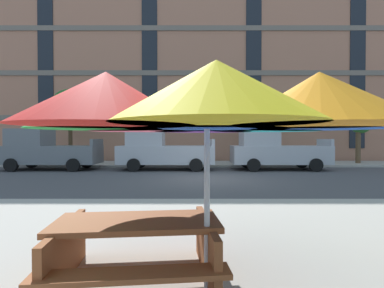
{
  "coord_description": "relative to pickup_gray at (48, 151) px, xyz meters",
  "views": [
    {
      "loc": [
        -0.69,
        -11.98,
        1.67
      ],
      "look_at": [
        -0.76,
        3.2,
        1.4
      ],
      "focal_mm": 27.24,
      "sensor_mm": 36.0,
      "label": 1
    }
  ],
  "objects": [
    {
      "name": "ground_plane",
      "position": [
        8.53,
        -3.7,
        -1.03
      ],
      "size": [
        120.0,
        120.0,
        0.0
      ],
      "primitive_type": "plane",
      "color": "#424244"
    },
    {
      "name": "sidewalk_far",
      "position": [
        8.53,
        3.1,
        -0.97
      ],
      "size": [
        56.0,
        3.6,
        0.12
      ],
      "primitive_type": "cube",
      "color": "#9E998E",
      "rests_on": "ground"
    },
    {
      "name": "apartment_building",
      "position": [
        8.53,
        11.29,
        5.37
      ],
      "size": [
        44.8,
        12.08,
        12.8
      ],
      "color": "#A87056",
      "rests_on": "ground"
    },
    {
      "name": "pickup_gray",
      "position": [
        0.0,
        0.0,
        0.0
      ],
      "size": [
        5.1,
        2.12,
        2.2
      ],
      "color": "slate",
      "rests_on": "ground"
    },
    {
      "name": "pickup_silver",
      "position": [
        6.23,
        0.0,
        0.0
      ],
      "size": [
        5.1,
        2.12,
        2.2
      ],
      "color": "#A8AAB2",
      "rests_on": "ground"
    },
    {
      "name": "pickup_silver_midblock",
      "position": [
        12.31,
        0.0,
        0.0
      ],
      "size": [
        5.1,
        2.12,
        2.2
      ],
      "color": "#A8AAB2",
      "rests_on": "ground"
    },
    {
      "name": "street_tree_left",
      "position": [
        0.24,
        2.81,
        2.59
      ],
      "size": [
        2.39,
        2.35,
        4.9
      ],
      "color": "#4C3823",
      "rests_on": "ground"
    },
    {
      "name": "street_tree_middle",
      "position": [
        12.15,
        2.84,
        2.15
      ],
      "size": [
        2.28,
        2.49,
        4.23
      ],
      "color": "brown",
      "rests_on": "ground"
    },
    {
      "name": "street_tree_right",
      "position": [
        18.65,
        2.81,
        1.71
      ],
      "size": [
        1.48,
        1.54,
        3.61
      ],
      "color": "brown",
      "rests_on": "ground"
    },
    {
      "name": "patio_umbrella",
      "position": [
        8.0,
        -12.7,
        0.95
      ],
      "size": [
        3.61,
        3.61,
        2.25
      ],
      "color": "silver",
      "rests_on": "ground"
    },
    {
      "name": "picnic_table",
      "position": [
        7.24,
        -12.47,
        -0.54
      ],
      "size": [
        1.94,
        1.69,
        0.77
      ],
      "color": "brown",
      "rests_on": "ground"
    }
  ]
}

